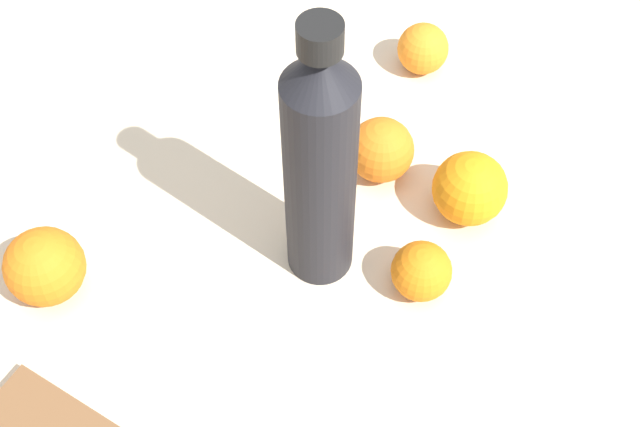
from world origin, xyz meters
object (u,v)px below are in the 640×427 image
water_bottle (320,168)px  orange_4 (421,271)px  orange_1 (423,49)px  orange_0 (381,150)px  orange_3 (470,189)px  orange_2 (45,267)px

water_bottle → orange_4: 0.16m
orange_1 → orange_4: bearing=-77.7°
water_bottle → orange_0: (0.03, 0.13, -0.12)m
water_bottle → orange_3: bearing=96.1°
orange_2 → orange_0: bearing=40.6°
orange_0 → orange_2: orange_2 is taller
orange_1 → orange_3: 0.22m
orange_0 → orange_1: 0.17m
orange_3 → orange_1: bearing=115.3°
orange_2 → orange_3: same height
water_bottle → orange_0: water_bottle is taller
orange_4 → orange_3: bearing=76.0°
orange_1 → orange_4: 0.31m
orange_0 → orange_4: size_ratio=1.18×
orange_0 → orange_2: 0.37m
water_bottle → orange_2: water_bottle is taller
orange_2 → orange_1: bearing=54.9°
water_bottle → orange_4: size_ratio=5.26×
orange_2 → orange_4: 0.37m
water_bottle → orange_2: 0.29m
water_bottle → orange_1: water_bottle is taller
orange_0 → orange_2: size_ratio=0.91×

